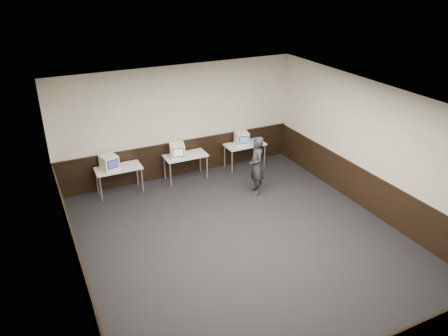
{
  "coord_description": "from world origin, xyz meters",
  "views": [
    {
      "loc": [
        -3.91,
        -6.99,
        5.68
      ],
      "look_at": [
        0.24,
        1.6,
        1.15
      ],
      "focal_mm": 35.0,
      "sensor_mm": 36.0,
      "label": 1
    }
  ],
  "objects_px": {
    "emac_right": "(242,138)",
    "person": "(256,166)",
    "emac_center": "(177,150)",
    "emac_left": "(109,162)",
    "desk_center": "(185,157)",
    "desk_left": "(118,170)",
    "desk_right": "(245,146)"
  },
  "relations": [
    {
      "from": "person",
      "to": "emac_left",
      "type": "bearing_deg",
      "value": -101.32
    },
    {
      "from": "desk_center",
      "to": "person",
      "type": "distance_m",
      "value": 2.11
    },
    {
      "from": "desk_left",
      "to": "emac_center",
      "type": "bearing_deg",
      "value": -1.31
    },
    {
      "from": "desk_center",
      "to": "desk_left",
      "type": "bearing_deg",
      "value": 180.0
    },
    {
      "from": "person",
      "to": "desk_center",
      "type": "bearing_deg",
      "value": -125.76
    },
    {
      "from": "desk_right",
      "to": "person",
      "type": "xyz_separation_m",
      "value": [
        -0.51,
        -1.58,
        0.12
      ]
    },
    {
      "from": "desk_right",
      "to": "person",
      "type": "distance_m",
      "value": 1.66
    },
    {
      "from": "emac_center",
      "to": "emac_right",
      "type": "relative_size",
      "value": 1.09
    },
    {
      "from": "emac_center",
      "to": "emac_left",
      "type": "bearing_deg",
      "value": -168.17
    },
    {
      "from": "emac_center",
      "to": "desk_right",
      "type": "bearing_deg",
      "value": 13.78
    },
    {
      "from": "emac_right",
      "to": "person",
      "type": "xyz_separation_m",
      "value": [
        -0.42,
        -1.62,
        -0.14
      ]
    },
    {
      "from": "emac_right",
      "to": "person",
      "type": "height_order",
      "value": "person"
    },
    {
      "from": "emac_left",
      "to": "person",
      "type": "xyz_separation_m",
      "value": [
        3.51,
        -1.57,
        -0.15
      ]
    },
    {
      "from": "emac_left",
      "to": "emac_right",
      "type": "distance_m",
      "value": 3.93
    },
    {
      "from": "emac_left",
      "to": "person",
      "type": "distance_m",
      "value": 3.85
    },
    {
      "from": "desk_center",
      "to": "desk_right",
      "type": "height_order",
      "value": "same"
    },
    {
      "from": "desk_right",
      "to": "emac_left",
      "type": "xyz_separation_m",
      "value": [
        -4.01,
        -0.01,
        0.27
      ]
    },
    {
      "from": "emac_left",
      "to": "emac_center",
      "type": "distance_m",
      "value": 1.87
    },
    {
      "from": "desk_center",
      "to": "emac_left",
      "type": "bearing_deg",
      "value": -179.8
    },
    {
      "from": "desk_left",
      "to": "desk_center",
      "type": "relative_size",
      "value": 1.0
    },
    {
      "from": "emac_center",
      "to": "emac_right",
      "type": "height_order",
      "value": "emac_center"
    },
    {
      "from": "desk_left",
      "to": "emac_center",
      "type": "xyz_separation_m",
      "value": [
        1.65,
        -0.04,
        0.27
      ]
    },
    {
      "from": "desk_center",
      "to": "emac_center",
      "type": "height_order",
      "value": "emac_center"
    },
    {
      "from": "emac_left",
      "to": "desk_left",
      "type": "bearing_deg",
      "value": -13.74
    },
    {
      "from": "emac_right",
      "to": "person",
      "type": "relative_size",
      "value": 0.28
    },
    {
      "from": "desk_left",
      "to": "emac_center",
      "type": "distance_m",
      "value": 1.67
    },
    {
      "from": "desk_center",
      "to": "person",
      "type": "xyz_separation_m",
      "value": [
        1.39,
        -1.58,
        0.12
      ]
    },
    {
      "from": "desk_right",
      "to": "emac_right",
      "type": "xyz_separation_m",
      "value": [
        -0.09,
        0.04,
        0.26
      ]
    },
    {
      "from": "person",
      "to": "desk_left",
      "type": "bearing_deg",
      "value": -102.8
    },
    {
      "from": "emac_right",
      "to": "person",
      "type": "bearing_deg",
      "value": -94.87
    },
    {
      "from": "emac_left",
      "to": "person",
      "type": "relative_size",
      "value": 0.31
    },
    {
      "from": "desk_right",
      "to": "emac_right",
      "type": "bearing_deg",
      "value": 156.44
    }
  ]
}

